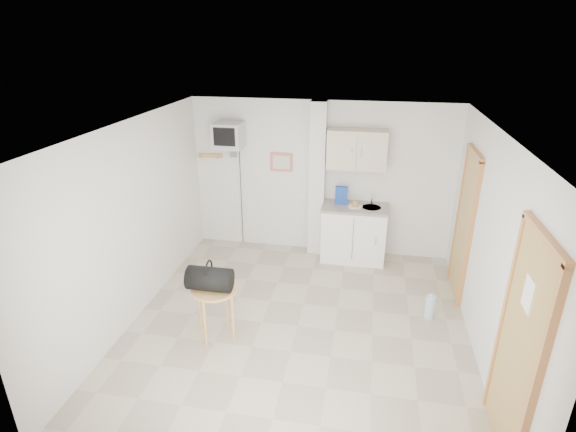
% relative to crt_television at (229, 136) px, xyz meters
% --- Properties ---
extents(ground, '(4.50, 4.50, 0.00)m').
position_rel_crt_television_xyz_m(ground, '(1.45, -2.02, -1.94)').
color(ground, '#B5AC93').
rests_on(ground, ground).
extents(room_envelope, '(4.24, 4.54, 2.55)m').
position_rel_crt_television_xyz_m(room_envelope, '(1.69, -1.93, -0.40)').
color(room_envelope, white).
rests_on(room_envelope, ground).
extents(kitchenette, '(1.03, 0.58, 2.10)m').
position_rel_crt_television_xyz_m(kitchenette, '(2.02, -0.02, -1.13)').
color(kitchenette, white).
rests_on(kitchenette, ground).
extents(crt_television, '(0.44, 0.45, 2.15)m').
position_rel_crt_television_xyz_m(crt_television, '(0.00, 0.00, 0.00)').
color(crt_television, slate).
rests_on(crt_television, ground).
extents(round_table, '(0.55, 0.55, 0.65)m').
position_rel_crt_television_xyz_m(round_table, '(0.50, -2.35, -1.38)').
color(round_table, tan).
rests_on(round_table, ground).
extents(duffel_bag, '(0.52, 0.29, 0.39)m').
position_rel_crt_television_xyz_m(duffel_bag, '(0.47, -2.40, -1.13)').
color(duffel_bag, black).
rests_on(duffel_bag, round_table).
extents(water_bottle, '(0.12, 0.12, 0.37)m').
position_rel_crt_television_xyz_m(water_bottle, '(3.10, -1.53, -1.77)').
color(water_bottle, '#ADCAE7').
rests_on(water_bottle, ground).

